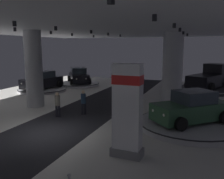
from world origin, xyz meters
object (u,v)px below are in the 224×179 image
object	(u,v)px
display_platform_mid_right	(190,124)
pickup_truck_deep_right	(209,78)
display_car_mid_right	(192,108)
display_platform_deep_left	(79,84)
display_platform_far_left	(43,90)
brand_sign_pylon	(127,110)
visitor_walking_far	(83,101)
column_left	(34,69)
display_car_far_left	(42,81)
display_platform_deep_right	(207,89)
column_right	(172,67)
display_car_deep_left	(79,76)
visitor_walking_near	(57,103)

from	to	relation	value
display_platform_mid_right	pickup_truck_deep_right	bearing A→B (deg)	85.62
display_car_mid_right	display_platform_mid_right	bearing A→B (deg)	-136.14
display_platform_deep_left	display_car_mid_right	size ratio (longest dim) A/B	1.08
display_platform_far_left	display_car_mid_right	bearing A→B (deg)	-24.05
brand_sign_pylon	visitor_walking_far	size ratio (longest dim) A/B	2.35
brand_sign_pylon	pickup_truck_deep_right	size ratio (longest dim) A/B	0.66
column_left	display_car_far_left	world-z (taller)	column_left
display_platform_mid_right	display_platform_deep_right	bearing A→B (deg)	86.10
column_left	display_platform_mid_right	world-z (taller)	column_left
column_left	display_platform_deep_left	size ratio (longest dim) A/B	1.19
column_right	display_platform_deep_left	size ratio (longest dim) A/B	1.19
column_left	display_platform_far_left	distance (m)	6.87
column_right	display_car_far_left	bearing A→B (deg)	179.38
display_car_deep_left	display_platform_deep_right	bearing A→B (deg)	5.18
display_car_far_left	column_right	bearing A→B (deg)	-0.62
display_platform_far_left	display_platform_mid_right	xyz separation A→B (m)	(14.37, -6.45, 0.04)
visitor_walking_far	display_platform_deep_right	bearing A→B (deg)	57.94
display_car_deep_left	visitor_walking_near	size ratio (longest dim) A/B	2.81
display_platform_deep_left	pickup_truck_deep_right	bearing A→B (deg)	6.46
display_platform_mid_right	visitor_walking_near	world-z (taller)	visitor_walking_near
visitor_walking_far	pickup_truck_deep_right	bearing A→B (deg)	58.14
display_car_deep_left	visitor_walking_near	xyz separation A→B (m)	(4.89, -11.80, -0.15)
display_platform_deep_left	display_car_far_left	xyz separation A→B (m)	(-1.62, -4.46, 0.86)
display_car_far_left	display_car_mid_right	xyz separation A→B (m)	(14.39, -6.46, 0.07)
display_platform_mid_right	display_car_mid_right	xyz separation A→B (m)	(0.02, 0.02, 0.91)
display_car_far_left	visitor_walking_far	xyz separation A→B (m)	(7.72, -6.22, -0.12)
column_right	display_car_deep_left	world-z (taller)	column_right
column_right	pickup_truck_deep_right	size ratio (longest dim) A/B	0.97
display_car_mid_right	brand_sign_pylon	bearing A→B (deg)	-115.05
column_right	pickup_truck_deep_right	world-z (taller)	column_right
display_car_far_left	display_platform_deep_right	world-z (taller)	display_car_far_left
display_platform_mid_right	display_car_far_left	bearing A→B (deg)	155.73
display_car_deep_left	visitor_walking_near	distance (m)	12.78
column_right	visitor_walking_far	distance (m)	7.94
display_car_far_left	display_platform_deep_right	bearing A→B (deg)	20.62
display_platform_mid_right	display_car_mid_right	size ratio (longest dim) A/B	1.32
display_platform_far_left	display_platform_mid_right	size ratio (longest dim) A/B	0.83
brand_sign_pylon	display_platform_deep_right	world-z (taller)	brand_sign_pylon
display_car_deep_left	visitor_walking_far	size ratio (longest dim) A/B	2.81
display_platform_far_left	display_car_mid_right	distance (m)	15.79
pickup_truck_deep_right	column_right	bearing A→B (deg)	-114.77
display_platform_far_left	display_car_mid_right	world-z (taller)	display_car_mid_right
display_platform_deep_left	display_car_far_left	bearing A→B (deg)	-109.97
column_right	brand_sign_pylon	world-z (taller)	column_right
display_car_far_left	display_platform_deep_right	distance (m)	16.26
brand_sign_pylon	visitor_walking_near	xyz separation A→B (m)	(-5.72, 3.80, -1.03)
column_right	display_car_mid_right	world-z (taller)	column_right
brand_sign_pylon	display_platform_deep_right	size ratio (longest dim) A/B	0.66
display_platform_deep_left	visitor_walking_near	bearing A→B (deg)	-67.53
display_car_mid_right	visitor_walking_far	size ratio (longest dim) A/B	2.69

